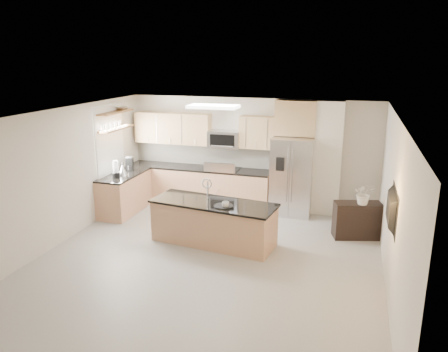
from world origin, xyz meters
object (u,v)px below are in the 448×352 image
(kettle, at_px, (123,170))
(television, at_px, (388,208))
(credenza, at_px, (357,220))
(platter, at_px, (224,206))
(blender, at_px, (116,170))
(island, at_px, (214,222))
(range, at_px, (223,187))
(bowl, at_px, (122,108))
(flower_vase, at_px, (365,188))
(microwave, at_px, (224,139))
(coffee_maker, at_px, (129,164))
(refrigerator, at_px, (292,176))
(cup, at_px, (226,205))

(kettle, distance_m, television, 5.88)
(credenza, height_order, television, television)
(platter, bearing_deg, blender, 161.09)
(television, bearing_deg, island, 72.41)
(range, xyz_separation_m, bowl, (-2.25, -0.65, 1.91))
(bowl, bearing_deg, credenza, -4.61)
(range, relative_size, flower_vase, 1.74)
(microwave, bearing_deg, television, -42.75)
(bowl, xyz_separation_m, television, (5.76, -2.47, -1.03))
(credenza, distance_m, coffee_maker, 5.29)
(flower_vase, distance_m, television, 2.02)
(platter, height_order, coffee_maker, coffee_maker)
(platter, xyz_separation_m, coffee_maker, (-2.82, 1.61, 0.22))
(blender, bearing_deg, credenza, 3.32)
(refrigerator, xyz_separation_m, bowl, (-3.91, -0.60, 1.49))
(platter, height_order, kettle, kettle)
(cup, bearing_deg, television, -15.23)
(cup, bearing_deg, refrigerator, 69.13)
(platter, xyz_separation_m, television, (2.79, -0.78, 0.50))
(blender, relative_size, flower_vase, 0.59)
(range, bearing_deg, credenza, -19.02)
(island, bearing_deg, blender, 170.54)
(coffee_maker, height_order, television, television)
(kettle, bearing_deg, range, 30.12)
(television, bearing_deg, platter, 74.37)
(microwave, xyz_separation_m, bowl, (-2.25, -0.77, 0.75))
(cup, bearing_deg, bowl, 150.23)
(bowl, bearing_deg, flower_vase, -5.16)
(range, bearing_deg, bowl, -163.97)
(refrigerator, bearing_deg, island, -119.58)
(range, distance_m, blender, 2.57)
(kettle, relative_size, television, 0.26)
(microwave, bearing_deg, coffee_maker, -157.89)
(refrigerator, relative_size, coffee_maker, 5.68)
(cup, distance_m, television, 2.87)
(coffee_maker, bearing_deg, flower_vase, -4.45)
(refrigerator, height_order, platter, refrigerator)
(range, bearing_deg, platter, -72.80)
(microwave, bearing_deg, range, -90.00)
(range, relative_size, credenza, 1.25)
(island, distance_m, cup, 0.60)
(cup, bearing_deg, kettle, 156.77)
(television, bearing_deg, microwave, 47.25)
(credenza, xyz_separation_m, coffee_maker, (-5.23, 0.35, 0.70))
(platter, bearing_deg, refrigerator, 67.84)
(credenza, bearing_deg, blender, 167.57)
(blender, bearing_deg, flower_vase, 2.61)
(range, relative_size, coffee_maker, 3.64)
(credenza, xyz_separation_m, television, (0.38, -2.04, 0.98))
(credenza, xyz_separation_m, flower_vase, (0.09, -0.06, 0.69))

